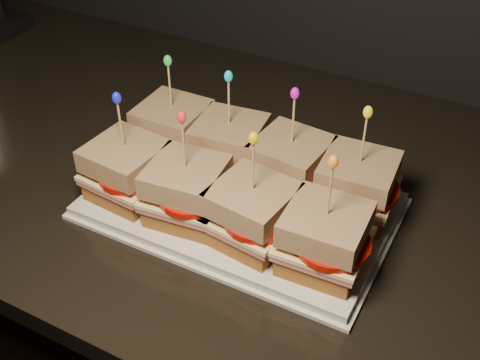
% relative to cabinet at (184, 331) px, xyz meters
% --- Properties ---
extents(cabinet, '(2.47, 0.71, 0.90)m').
position_rel_cabinet_xyz_m(cabinet, '(0.00, 0.00, 0.00)').
color(cabinet, black).
rests_on(cabinet, ground).
extents(granite_slab, '(2.51, 0.75, 0.03)m').
position_rel_cabinet_xyz_m(granite_slab, '(0.00, 0.00, 0.47)').
color(granite_slab, black).
rests_on(granite_slab, cabinet).
extents(platter, '(0.41, 0.26, 0.02)m').
position_rel_cabinet_xyz_m(platter, '(0.18, -0.09, 0.50)').
color(platter, white).
rests_on(platter, granite_slab).
extents(platter_rim, '(0.42, 0.27, 0.01)m').
position_rel_cabinet_xyz_m(platter_rim, '(0.18, -0.09, 0.49)').
color(platter_rim, white).
rests_on(platter_rim, granite_slab).
extents(sandwich_0_bread_bot, '(0.09, 0.09, 0.03)m').
position_rel_cabinet_xyz_m(sandwich_0_bread_bot, '(0.04, -0.03, 0.52)').
color(sandwich_0_bread_bot, brown).
rests_on(sandwich_0_bread_bot, platter).
extents(sandwich_0_ham, '(0.10, 0.10, 0.01)m').
position_rel_cabinet_xyz_m(sandwich_0_ham, '(0.04, -0.03, 0.53)').
color(sandwich_0_ham, '#C45B56').
rests_on(sandwich_0_ham, sandwich_0_bread_bot).
extents(sandwich_0_cheese, '(0.11, 0.10, 0.01)m').
position_rel_cabinet_xyz_m(sandwich_0_cheese, '(0.04, -0.03, 0.54)').
color(sandwich_0_cheese, '#FFF3A3').
rests_on(sandwich_0_cheese, sandwich_0_ham).
extents(sandwich_0_tomato, '(0.09, 0.09, 0.01)m').
position_rel_cabinet_xyz_m(sandwich_0_tomato, '(0.05, -0.04, 0.55)').
color(sandwich_0_tomato, '#B91107').
rests_on(sandwich_0_tomato, sandwich_0_cheese).
extents(sandwich_0_bread_top, '(0.10, 0.10, 0.03)m').
position_rel_cabinet_xyz_m(sandwich_0_bread_top, '(0.04, -0.03, 0.57)').
color(sandwich_0_bread_top, '#5C2D12').
rests_on(sandwich_0_bread_top, sandwich_0_tomato).
extents(sandwich_0_pick, '(0.00, 0.00, 0.09)m').
position_rel_cabinet_xyz_m(sandwich_0_pick, '(0.04, -0.03, 0.62)').
color(sandwich_0_pick, tan).
rests_on(sandwich_0_pick, sandwich_0_bread_top).
extents(sandwich_0_frill, '(0.01, 0.01, 0.02)m').
position_rel_cabinet_xyz_m(sandwich_0_frill, '(0.04, -0.03, 0.66)').
color(sandwich_0_frill, green).
rests_on(sandwich_0_frill, sandwich_0_pick).
extents(sandwich_1_bread_bot, '(0.10, 0.10, 0.03)m').
position_rel_cabinet_xyz_m(sandwich_1_bread_bot, '(0.14, -0.03, 0.52)').
color(sandwich_1_bread_bot, brown).
rests_on(sandwich_1_bread_bot, platter).
extents(sandwich_1_ham, '(0.11, 0.11, 0.01)m').
position_rel_cabinet_xyz_m(sandwich_1_ham, '(0.14, -0.03, 0.53)').
color(sandwich_1_ham, '#C45B56').
rests_on(sandwich_1_ham, sandwich_1_bread_bot).
extents(sandwich_1_cheese, '(0.12, 0.11, 0.01)m').
position_rel_cabinet_xyz_m(sandwich_1_cheese, '(0.14, -0.03, 0.54)').
color(sandwich_1_cheese, '#FFF3A3').
rests_on(sandwich_1_cheese, sandwich_1_ham).
extents(sandwich_1_tomato, '(0.09, 0.09, 0.01)m').
position_rel_cabinet_xyz_m(sandwich_1_tomato, '(0.15, -0.04, 0.55)').
color(sandwich_1_tomato, '#B91107').
rests_on(sandwich_1_tomato, sandwich_1_cheese).
extents(sandwich_1_bread_top, '(0.11, 0.11, 0.03)m').
position_rel_cabinet_xyz_m(sandwich_1_bread_top, '(0.14, -0.03, 0.57)').
color(sandwich_1_bread_top, '#5C2D12').
rests_on(sandwich_1_bread_top, sandwich_1_tomato).
extents(sandwich_1_pick, '(0.00, 0.00, 0.09)m').
position_rel_cabinet_xyz_m(sandwich_1_pick, '(0.14, -0.03, 0.62)').
color(sandwich_1_pick, tan).
rests_on(sandwich_1_pick, sandwich_1_bread_top).
extents(sandwich_1_frill, '(0.01, 0.01, 0.02)m').
position_rel_cabinet_xyz_m(sandwich_1_frill, '(0.14, -0.03, 0.66)').
color(sandwich_1_frill, '#12AACB').
rests_on(sandwich_1_frill, sandwich_1_pick).
extents(sandwich_2_bread_bot, '(0.10, 0.10, 0.03)m').
position_rel_cabinet_xyz_m(sandwich_2_bread_bot, '(0.23, -0.03, 0.52)').
color(sandwich_2_bread_bot, brown).
rests_on(sandwich_2_bread_bot, platter).
extents(sandwich_2_ham, '(0.11, 0.11, 0.01)m').
position_rel_cabinet_xyz_m(sandwich_2_ham, '(0.23, -0.03, 0.53)').
color(sandwich_2_ham, '#C45B56').
rests_on(sandwich_2_ham, sandwich_2_bread_bot).
extents(sandwich_2_cheese, '(0.11, 0.11, 0.01)m').
position_rel_cabinet_xyz_m(sandwich_2_cheese, '(0.23, -0.03, 0.54)').
color(sandwich_2_cheese, '#FFF3A3').
rests_on(sandwich_2_cheese, sandwich_2_ham).
extents(sandwich_2_tomato, '(0.09, 0.09, 0.01)m').
position_rel_cabinet_xyz_m(sandwich_2_tomato, '(0.25, -0.04, 0.55)').
color(sandwich_2_tomato, '#B91107').
rests_on(sandwich_2_tomato, sandwich_2_cheese).
extents(sandwich_2_bread_top, '(0.10, 0.10, 0.03)m').
position_rel_cabinet_xyz_m(sandwich_2_bread_top, '(0.23, -0.03, 0.57)').
color(sandwich_2_bread_top, '#5C2D12').
rests_on(sandwich_2_bread_top, sandwich_2_tomato).
extents(sandwich_2_pick, '(0.00, 0.00, 0.09)m').
position_rel_cabinet_xyz_m(sandwich_2_pick, '(0.23, -0.03, 0.62)').
color(sandwich_2_pick, tan).
rests_on(sandwich_2_pick, sandwich_2_bread_top).
extents(sandwich_2_frill, '(0.01, 0.01, 0.02)m').
position_rel_cabinet_xyz_m(sandwich_2_frill, '(0.23, -0.03, 0.66)').
color(sandwich_2_frill, '#BE11C0').
rests_on(sandwich_2_frill, sandwich_2_pick).
extents(sandwich_3_bread_bot, '(0.10, 0.10, 0.03)m').
position_rel_cabinet_xyz_m(sandwich_3_bread_bot, '(0.33, -0.03, 0.52)').
color(sandwich_3_bread_bot, brown).
rests_on(sandwich_3_bread_bot, platter).
extents(sandwich_3_ham, '(0.11, 0.11, 0.01)m').
position_rel_cabinet_xyz_m(sandwich_3_ham, '(0.33, -0.03, 0.53)').
color(sandwich_3_ham, '#C45B56').
rests_on(sandwich_3_ham, sandwich_3_bread_bot).
extents(sandwich_3_cheese, '(0.11, 0.11, 0.01)m').
position_rel_cabinet_xyz_m(sandwich_3_cheese, '(0.33, -0.03, 0.54)').
color(sandwich_3_cheese, '#FFF3A3').
rests_on(sandwich_3_cheese, sandwich_3_ham).
extents(sandwich_3_tomato, '(0.09, 0.09, 0.01)m').
position_rel_cabinet_xyz_m(sandwich_3_tomato, '(0.34, -0.04, 0.55)').
color(sandwich_3_tomato, '#B91107').
rests_on(sandwich_3_tomato, sandwich_3_cheese).
extents(sandwich_3_bread_top, '(0.10, 0.10, 0.03)m').
position_rel_cabinet_xyz_m(sandwich_3_bread_top, '(0.33, -0.03, 0.57)').
color(sandwich_3_bread_top, '#5C2D12').
rests_on(sandwich_3_bread_top, sandwich_3_tomato).
extents(sandwich_3_pick, '(0.00, 0.00, 0.09)m').
position_rel_cabinet_xyz_m(sandwich_3_pick, '(0.33, -0.03, 0.62)').
color(sandwich_3_pick, tan).
rests_on(sandwich_3_pick, sandwich_3_bread_top).
extents(sandwich_3_frill, '(0.01, 0.01, 0.02)m').
position_rel_cabinet_xyz_m(sandwich_3_frill, '(0.33, -0.03, 0.66)').
color(sandwich_3_frill, yellow).
rests_on(sandwich_3_frill, sandwich_3_pick).
extents(sandwich_4_bread_bot, '(0.10, 0.10, 0.03)m').
position_rel_cabinet_xyz_m(sandwich_4_bread_bot, '(0.04, -0.15, 0.52)').
color(sandwich_4_bread_bot, brown).
rests_on(sandwich_4_bread_bot, platter).
extents(sandwich_4_ham, '(0.11, 0.11, 0.01)m').
position_rel_cabinet_xyz_m(sandwich_4_ham, '(0.04, -0.15, 0.53)').
color(sandwich_4_ham, '#C45B56').
rests_on(sandwich_4_ham, sandwich_4_bread_bot).
extents(sandwich_4_cheese, '(0.11, 0.11, 0.01)m').
position_rel_cabinet_xyz_m(sandwich_4_cheese, '(0.04, -0.15, 0.54)').
color(sandwich_4_cheese, '#FFF3A3').
rests_on(sandwich_4_cheese, sandwich_4_ham).
extents(sandwich_4_tomato, '(0.09, 0.09, 0.01)m').
position_rel_cabinet_xyz_m(sandwich_4_tomato, '(0.05, -0.15, 0.55)').
color(sandwich_4_tomato, '#B91107').
rests_on(sandwich_4_tomato, sandwich_4_cheese).
extents(sandwich_4_bread_top, '(0.10, 0.10, 0.03)m').
position_rel_cabinet_xyz_m(sandwich_4_bread_top, '(0.04, -0.15, 0.57)').
color(sandwich_4_bread_top, '#5C2D12').
rests_on(sandwich_4_bread_top, sandwich_4_tomato).
extents(sandwich_4_pick, '(0.00, 0.00, 0.09)m').
position_rel_cabinet_xyz_m(sandwich_4_pick, '(0.04, -0.15, 0.62)').
color(sandwich_4_pick, tan).
rests_on(sandwich_4_pick, sandwich_4_bread_top).
extents(sandwich_4_frill, '(0.01, 0.01, 0.02)m').
position_rel_cabinet_xyz_m(sandwich_4_frill, '(0.04, -0.15, 0.66)').
color(sandwich_4_frill, '#161ECC').
rests_on(sandwich_4_frill, sandwich_4_pick).
extents(sandwich_5_bread_bot, '(0.10, 0.10, 0.03)m').
position_rel_cabinet_xyz_m(sandwich_5_bread_bot, '(0.14, -0.15, 0.52)').
color(sandwich_5_bread_bot, brown).
rests_on(sandwich_5_bread_bot, platter).
extents(sandwich_5_ham, '(0.11, 0.11, 0.01)m').
position_rel_cabinet_xyz_m(sandwich_5_ham, '(0.14, -0.15, 0.53)').
color(sandwich_5_ham, '#C45B56').
rests_on(sandwich_5_ham, sandwich_5_bread_bot).
extents(sandwich_5_cheese, '(0.12, 0.11, 0.01)m').
position_rel_cabinet_xyz_m(sandwich_5_cheese, '(0.14, -0.15, 0.54)').
color(sandwich_5_cheese, '#FFF3A3').
rests_on(sandwich_5_cheese, sandwich_5_ham).
extents(sandwich_5_tomato, '(0.09, 0.09, 0.01)m').
position_rel_cabinet_xyz_m(sandwich_5_tomato, '(0.15, -0.15, 0.55)').
color(sandwich_5_tomato, '#B91107').
rests_on(sandwich_5_tomato, sandwich_5_cheese).
extents(sandwich_5_bread_top, '(0.11, 0.11, 0.03)m').
position_rel_cabinet_xyz_m(sandwich_5_bread_top, '(0.14, -0.15, 0.57)').
color(sandwich_5_bread_top, '#5C2D12').
rests_on(sandwich_5_bread_top, sandwich_5_tomato).
extents(sandwich_5_pick, '(0.00, 0.00, 0.09)m').
position_rel_cabinet_xyz_m(sandwich_5_pick, '(0.14, -0.15, 0.62)').
color(sandwich_5_pick, tan).
rests_on(sandwich_5_pick, sandwich_5_bread_top).
extents(sandwich_5_frill, '(0.01, 0.01, 0.02)m').
position_rel_cabinet_xyz_m(sandwich_5_frill, '(0.14, -0.15, 0.66)').
color(sandwich_5_frill, red).
rests_on(sandwich_5_frill, sandwich_5_pick).
extents(sandwich_6_bread_bot, '(0.10, 0.10, 0.03)m').
position_rel_cabinet_xyz_m(sandwich_6_bread_bot, '(0.23, -0.15, 0.52)').
color(sandwich_6_bread_bot, brown).
rests_on(sandwich_6_bread_bot, platter).
extents(sandwich_6_ham, '(0.11, 0.11, 0.01)m').
position_rel_cabinet_xyz_m(sandwich_6_ham, '(0.23, -0.15, 0.53)').
color(sandwich_6_ham, '#C45B56').
rests_on(sandwich_6_ham, sandwich_6_bread_bot).
extents(sandwich_6_cheese, '(0.12, 0.11, 0.01)m').
position_rel_cabinet_xyz_m(sandwich_6_cheese, '(0.23, -0.15, 0.54)').
color(sandwich_6_cheese, '#FFF3A3').
rests_on(sandwich_6_cheese, sandwich_6_ham).
extents(sandwich_6_tomato, '(0.09, 0.09, 0.01)m').
position_rel_cabinet_xyz_m(sandwich_6_tomato, '(0.25, -0.15, 0.55)').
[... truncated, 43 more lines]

